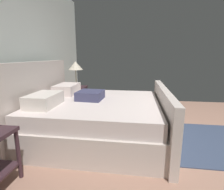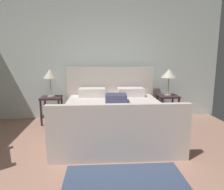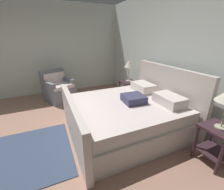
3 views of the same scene
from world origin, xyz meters
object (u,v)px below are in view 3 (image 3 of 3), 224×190
nightstand_left (128,88)px  table_lamp_left (129,64)px  nightstand_right (217,139)px  armchair (58,89)px  bed (127,114)px

nightstand_left → table_lamp_left: (-0.00, 0.00, 0.69)m
nightstand_right → nightstand_left: same height
nightstand_left → table_lamp_left: bearing=126.9°
nightstand_right → table_lamp_left: bearing=179.3°
table_lamp_left → armchair: bearing=-115.0°
bed → table_lamp_left: size_ratio=3.55×
nightstand_right → table_lamp_left: table_lamp_left is taller
table_lamp_left → armchair: table_lamp_left is taller
nightstand_right → armchair: size_ratio=0.63×
bed → armchair: 2.46m
nightstand_left → table_lamp_left: 0.69m
table_lamp_left → armchair: (-0.88, -1.89, -0.75)m
bed → armchair: size_ratio=2.28×
nightstand_right → nightstand_left: 2.63m
armchair → nightstand_right: bearing=27.9°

